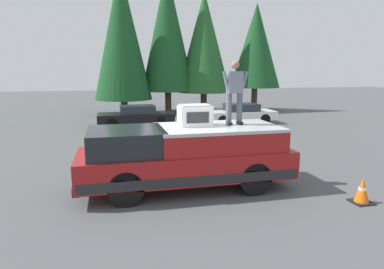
% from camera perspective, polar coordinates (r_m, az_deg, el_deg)
% --- Properties ---
extents(ground_plane, '(90.00, 90.00, 0.00)m').
position_cam_1_polar(ground_plane, '(9.62, -2.56, -8.17)').
color(ground_plane, '#4C4F51').
extents(pickup_truck, '(2.01, 5.54, 1.65)m').
position_cam_1_polar(pickup_truck, '(9.04, -1.07, -3.63)').
color(pickup_truck, maroon).
rests_on(pickup_truck, ground).
extents(compressor_unit, '(0.65, 0.84, 0.56)m').
position_cam_1_polar(compressor_unit, '(9.07, 0.47, 3.20)').
color(compressor_unit, silver).
rests_on(compressor_unit, pickup_truck).
extents(person_on_truck_bed, '(0.29, 0.72, 1.69)m').
position_cam_1_polar(person_on_truck_bed, '(9.27, 7.08, 7.16)').
color(person_on_truck_bed, '#4C515B').
rests_on(person_on_truck_bed, pickup_truck).
extents(parked_car_white, '(1.64, 4.10, 1.16)m').
position_cam_1_polar(parked_car_white, '(20.27, 7.93, 3.44)').
color(parked_car_white, white).
rests_on(parked_car_white, ground).
extents(parked_car_black, '(1.64, 4.10, 1.16)m').
position_cam_1_polar(parked_car_black, '(19.27, -9.25, 3.03)').
color(parked_car_black, black).
rests_on(parked_car_black, ground).
extents(traffic_cone, '(0.47, 0.47, 0.62)m').
position_cam_1_polar(traffic_cone, '(9.16, 26.36, -8.39)').
color(traffic_cone, black).
rests_on(traffic_cone, ground).
extents(conifer_far_left, '(3.71, 3.71, 7.92)m').
position_cam_1_polar(conifer_far_left, '(26.85, 10.55, 14.22)').
color(conifer_far_left, '#4C3826').
rests_on(conifer_far_left, ground).
extents(conifer_left, '(3.90, 3.90, 8.62)m').
position_cam_1_polar(conifer_left, '(25.87, 2.01, 14.96)').
color(conifer_left, '#4C3826').
rests_on(conifer_left, ground).
extents(conifer_center_left, '(3.82, 3.82, 10.11)m').
position_cam_1_polar(conifer_center_left, '(25.65, -4.11, 16.77)').
color(conifer_center_left, '#4C3826').
rests_on(conifer_center_left, ground).
extents(conifer_center_right, '(3.94, 3.94, 9.91)m').
position_cam_1_polar(conifer_center_right, '(24.73, -11.57, 15.99)').
color(conifer_center_right, '#4C3826').
rests_on(conifer_center_right, ground).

